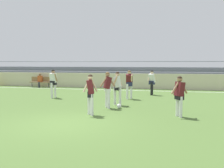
% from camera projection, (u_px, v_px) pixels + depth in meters
% --- Properties ---
extents(ground_plane, '(160.00, 160.00, 0.00)m').
position_uv_depth(ground_plane, '(64.00, 124.00, 9.30)').
color(ground_plane, '#4C6B30').
extents(field_line_sideline, '(44.00, 0.12, 0.01)m').
position_uv_depth(field_line_sideline, '(123.00, 90.00, 20.35)').
color(field_line_sideline, white).
rests_on(field_line_sideline, ground).
extents(sideline_wall, '(48.00, 0.16, 1.23)m').
position_uv_depth(sideline_wall, '(127.00, 81.00, 21.67)').
color(sideline_wall, beige).
rests_on(sideline_wall, ground).
extents(bleacher_stand, '(27.72, 2.67, 2.25)m').
position_uv_depth(bleacher_stand, '(93.00, 75.00, 24.63)').
color(bleacher_stand, '#9EA3AD').
rests_on(bleacher_stand, ground).
extents(bench_centre_sideline, '(1.80, 0.40, 0.90)m').
position_uv_depth(bench_centre_sideline, '(41.00, 81.00, 22.66)').
color(bench_centre_sideline, olive).
rests_on(bench_centre_sideline, ground).
extents(spectator_seated, '(0.36, 0.42, 1.21)m').
position_uv_depth(spectator_seated, '(40.00, 79.00, 22.54)').
color(spectator_seated, '#2D2D38').
rests_on(spectator_seated, ground).
extents(player_dark_overlapping, '(0.69, 0.50, 1.70)m').
position_uv_depth(player_dark_overlapping, '(108.00, 87.00, 12.38)').
color(player_dark_overlapping, white).
rests_on(player_dark_overlapping, ground).
extents(player_white_wide_right, '(0.42, 0.48, 1.68)m').
position_uv_depth(player_white_wide_right, '(117.00, 85.00, 13.23)').
color(player_white_wide_right, white).
rests_on(player_white_wide_right, ground).
extents(player_white_pressing_high, '(0.58, 0.49, 1.62)m').
position_uv_depth(player_white_pressing_high, '(152.00, 80.00, 17.32)').
color(player_white_pressing_high, black).
rests_on(player_white_pressing_high, ground).
extents(player_dark_wide_left, '(0.54, 0.45, 1.66)m').
position_uv_depth(player_dark_wide_left, '(90.00, 91.00, 10.74)').
color(player_dark_wide_left, white).
rests_on(player_dark_wide_left, ground).
extents(player_dark_trailing_run, '(0.47, 0.61, 1.68)m').
position_uv_depth(player_dark_trailing_run, '(129.00, 82.00, 15.46)').
color(player_dark_trailing_run, white).
rests_on(player_dark_trailing_run, ground).
extents(player_dark_challenging, '(0.67, 0.48, 1.61)m').
position_uv_depth(player_dark_challenging, '(179.00, 93.00, 10.37)').
color(player_dark_challenging, white).
rests_on(player_dark_challenging, ground).
extents(player_white_dropping_back, '(0.55, 0.49, 1.71)m').
position_uv_depth(player_white_dropping_back, '(53.00, 81.00, 15.93)').
color(player_white_dropping_back, white).
rests_on(player_white_dropping_back, ground).
extents(soccer_ball, '(0.22, 0.22, 0.22)m').
position_uv_depth(soccer_ball, '(119.00, 106.00, 12.33)').
color(soccer_ball, white).
rests_on(soccer_ball, ground).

